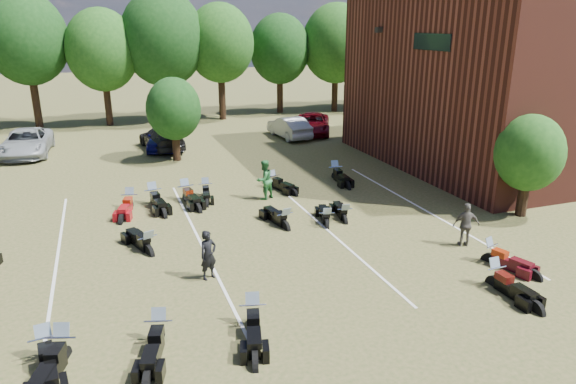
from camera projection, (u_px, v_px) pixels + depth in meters
name	position (u px, v px, depth m)	size (l,w,h in m)	color
ground	(302.00, 262.00, 17.78)	(160.00, 160.00, 0.00)	brown
car_2	(26.00, 142.00, 31.92)	(2.65, 5.75, 1.60)	#969A9E
car_3	(162.00, 138.00, 33.45)	(2.05, 5.03, 1.46)	black
car_4	(164.00, 137.00, 33.51)	(1.86, 4.63, 1.58)	#0E0D5F
car_5	(289.00, 127.00, 36.83)	(1.61, 4.61, 1.52)	#9E9F9A
car_6	(313.00, 124.00, 38.18)	(2.45, 5.31, 1.48)	#5A050E
car_7	(382.00, 121.00, 39.91)	(1.83, 4.50, 1.31)	#353439
person_black	(208.00, 255.00, 16.38)	(0.60, 0.39, 1.64)	black
person_green	(264.00, 180.00, 23.86)	(0.91, 0.71, 1.87)	#2A7136
person_grey	(466.00, 225.00, 18.83)	(0.97, 0.40, 1.65)	#58524C
motorcycle_0	(48.00, 360.00, 12.58)	(0.75, 2.34, 1.31)	black
motorcycle_1	(64.00, 361.00, 12.57)	(0.77, 2.43, 1.35)	black
motorcycle_2	(160.00, 342.00, 13.29)	(0.74, 2.33, 1.30)	black
motorcycle_3	(253.00, 326.00, 14.02)	(0.75, 2.37, 1.32)	black
motorcycle_5	(494.00, 286.00, 16.14)	(0.73, 2.30, 1.28)	black
motorcycle_6	(489.00, 262.00, 17.76)	(0.70, 2.19, 1.22)	#440912
motorcycle_9	(149.00, 254.00, 18.38)	(0.75, 2.34, 1.31)	black
motorcycle_10	(285.00, 229.00, 20.63)	(0.73, 2.30, 1.28)	black
motorcycle_11	(327.00, 226.00, 20.87)	(0.67, 2.10, 1.17)	black
motorcycle_13	(345.00, 222.00, 21.32)	(0.66, 2.07, 1.16)	black
motorcycle_15	(131.00, 208.00, 22.89)	(0.75, 2.37, 1.32)	maroon
motorcycle_16	(154.00, 204.00, 23.46)	(0.80, 2.51, 1.40)	black
motorcycle_17	(186.00, 200.00, 24.03)	(0.78, 2.46, 1.37)	black
motorcycle_18	(206.00, 195.00, 24.64)	(0.67, 2.11, 1.18)	black
motorcycle_19	(274.00, 187.00, 25.82)	(0.70, 2.19, 1.22)	black
motorcycle_20	(335.00, 179.00, 27.24)	(0.77, 2.42, 1.35)	black
tree_line	(160.00, 43.00, 41.36)	(56.00, 6.00, 9.79)	black
young_tree_near_building	(529.00, 153.00, 21.22)	(2.80, 2.80, 4.16)	black
young_tree_midfield	(174.00, 109.00, 29.99)	(3.20, 3.20, 4.70)	black
parking_lines	(200.00, 241.00, 19.48)	(20.10, 14.00, 0.01)	silver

